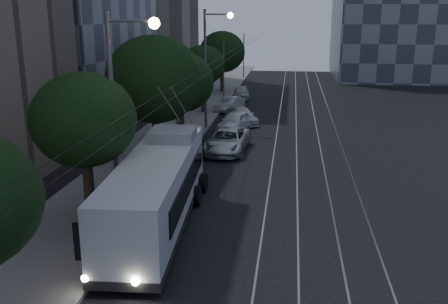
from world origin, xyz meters
name	(u,v)px	position (x,y,z in m)	size (l,w,h in m)	color
ground	(254,243)	(0.00, 0.00, 0.00)	(120.00, 120.00, 0.00)	black
sidewalk	(179,125)	(-7.50, 20.00, 0.07)	(5.00, 90.00, 0.15)	slate
tram_rails	(307,130)	(2.50, 20.00, 0.01)	(4.52, 90.00, 0.02)	gray
overhead_wires	(210,83)	(-4.97, 20.00, 3.47)	(2.23, 90.00, 6.00)	black
trolleybus	(159,188)	(-4.10, 1.27, 1.62)	(3.17, 11.86, 5.63)	white
pickup_silver	(227,141)	(-2.73, 13.05, 0.73)	(2.43, 5.28, 1.47)	silver
car_white_a	(235,121)	(-2.90, 19.00, 0.73)	(1.73, 4.31, 1.47)	white
car_white_b	(241,116)	(-2.70, 21.65, 0.63)	(1.77, 4.36, 1.26)	#B1B0B5
car_white_c	(230,104)	(-4.30, 26.82, 0.64)	(1.36, 3.90, 1.28)	silver
car_white_d	(241,93)	(-3.90, 33.34, 0.69)	(1.62, 4.03, 1.37)	#AEAEB2
tree_1	(84,120)	(-6.98, 0.89, 4.51)	(4.26, 4.26, 6.45)	#31231B
tree_2	(154,80)	(-6.59, 10.06, 4.97)	(5.60, 5.60, 7.51)	#31231B
tree_3	(181,82)	(-6.50, 16.50, 3.97)	(4.73, 4.73, 6.11)	#31231B
tree_4	(203,65)	(-6.50, 25.53, 4.24)	(3.83, 3.83, 5.99)	#31231B
tree_5	(222,52)	(-6.50, 37.59, 4.49)	(5.04, 5.04, 6.77)	#31231B
streetlamp_near	(122,100)	(-5.40, 1.05, 5.33)	(2.15, 0.44, 8.73)	slate
streetlamp_far	(210,58)	(-4.80, 19.23, 5.44)	(2.20, 0.44, 8.93)	slate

